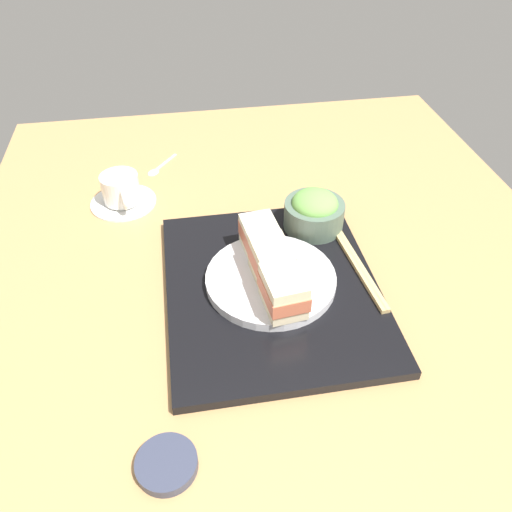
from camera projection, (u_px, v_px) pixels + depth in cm
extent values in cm
cube|color=tan|center=(287.00, 323.00, 74.32)|extent=(140.00, 100.00, 3.00)
cube|color=black|center=(272.00, 288.00, 76.69)|extent=(37.89, 31.43, 1.51)
cylinder|color=silver|center=(271.00, 279.00, 75.97)|extent=(19.57, 19.57, 1.43)
cube|color=beige|center=(283.00, 301.00, 70.38)|extent=(7.61, 5.91, 1.64)
cube|color=#CC6B4C|center=(283.00, 291.00, 69.09)|extent=(7.99, 6.22, 2.30)
cube|color=beige|center=(284.00, 281.00, 67.80)|extent=(7.61, 5.91, 1.64)
cube|color=beige|center=(271.00, 272.00, 75.02)|extent=(7.61, 5.91, 1.44)
cube|color=#CC6B4C|center=(271.00, 261.00, 73.64)|extent=(7.91, 5.95, 2.79)
cube|color=beige|center=(271.00, 250.00, 72.25)|extent=(7.61, 5.91, 1.44)
cube|color=#EFE5C1|center=(260.00, 247.00, 79.68)|extent=(7.61, 5.91, 1.20)
cube|color=#CC6B4C|center=(260.00, 237.00, 78.44)|extent=(8.06, 6.02, 2.58)
cube|color=#EFE5C1|center=(260.00, 227.00, 77.20)|extent=(7.61, 5.91, 1.20)
cylinder|color=#4C6051|center=(314.00, 215.00, 85.47)|extent=(10.12, 10.12, 4.67)
ellipsoid|color=#6BA84C|center=(315.00, 204.00, 83.94)|extent=(7.78, 7.78, 4.28)
cube|color=tan|center=(361.00, 267.00, 78.56)|extent=(19.34, 2.37, 0.70)
cube|color=tan|center=(357.00, 268.00, 78.44)|extent=(19.34, 2.37, 0.70)
cylinder|color=white|center=(123.00, 201.00, 94.55)|extent=(12.07, 12.07, 0.80)
cylinder|color=white|center=(121.00, 188.00, 92.58)|extent=(6.83, 6.83, 5.19)
cylinder|color=black|center=(118.00, 178.00, 91.14)|extent=(6.28, 6.28, 0.40)
torus|color=white|center=(124.00, 200.00, 89.74)|extent=(3.79, 1.48, 3.71)
cylinder|color=#33384C|center=(167.00, 464.00, 55.81)|extent=(6.94, 6.94, 1.38)
cube|color=silver|center=(165.00, 163.00, 105.50)|extent=(6.77, 5.23, 0.50)
ellipsoid|color=silver|center=(153.00, 171.00, 102.69)|extent=(3.44, 3.28, 0.80)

